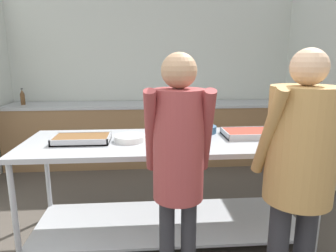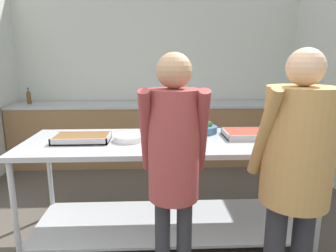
% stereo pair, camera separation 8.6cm
% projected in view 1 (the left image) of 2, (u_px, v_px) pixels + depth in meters
% --- Properties ---
extents(wall_rear, '(4.51, 0.06, 2.65)m').
position_uv_depth(wall_rear, '(153.00, 76.00, 4.81)').
color(wall_rear, silver).
rests_on(wall_rear, ground_plane).
extents(back_counter, '(4.35, 0.65, 0.94)m').
position_uv_depth(back_counter, '(154.00, 133.00, 4.64)').
color(back_counter, olive).
rests_on(back_counter, ground_plane).
extents(serving_counter, '(2.46, 0.88, 0.90)m').
position_uv_depth(serving_counter, '(169.00, 172.00, 2.65)').
color(serving_counter, '#ADAFB5').
rests_on(serving_counter, ground_plane).
extents(serving_tray_vegetables, '(0.46, 0.28, 0.05)m').
position_uv_depth(serving_tray_vegetables, '(82.00, 139.00, 2.52)').
color(serving_tray_vegetables, '#ADAFB5').
rests_on(serving_tray_vegetables, serving_counter).
extents(plate_stack, '(0.27, 0.27, 0.05)m').
position_uv_depth(plate_stack, '(130.00, 138.00, 2.55)').
color(plate_stack, white).
rests_on(plate_stack, serving_counter).
extents(sauce_pan, '(0.36, 0.22, 0.06)m').
position_uv_depth(sauce_pan, '(174.00, 145.00, 2.32)').
color(sauce_pan, '#ADAFB5').
rests_on(sauce_pan, serving_counter).
extents(broccoli_bowl, '(0.24, 0.24, 0.11)m').
position_uv_depth(broccoli_bowl, '(204.00, 128.00, 2.84)').
color(broccoli_bowl, '#3D668C').
rests_on(broccoli_bowl, serving_counter).
extents(serving_tray_roast, '(0.46, 0.32, 0.05)m').
position_uv_depth(serving_tray_roast, '(249.00, 134.00, 2.70)').
color(serving_tray_roast, '#ADAFB5').
rests_on(serving_tray_roast, serving_counter).
extents(guest_serving_left, '(0.51, 0.40, 1.65)m').
position_uv_depth(guest_serving_left, '(300.00, 159.00, 1.77)').
color(guest_serving_left, '#2D2D33').
rests_on(guest_serving_left, ground_plane).
extents(guest_serving_right, '(0.42, 0.33, 1.63)m').
position_uv_depth(guest_serving_right, '(178.00, 155.00, 1.82)').
color(guest_serving_right, '#2D2D33').
rests_on(guest_serving_right, ground_plane).
extents(water_bottle, '(0.06, 0.06, 0.24)m').
position_uv_depth(water_bottle, '(23.00, 97.00, 4.37)').
color(water_bottle, brown).
rests_on(water_bottle, back_counter).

